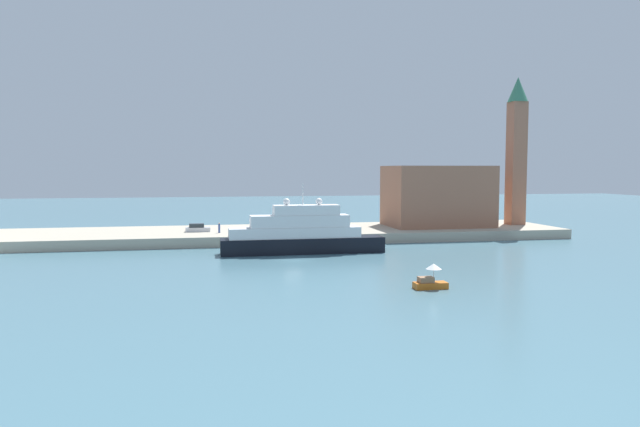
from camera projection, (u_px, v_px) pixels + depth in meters
name	position (u px, v px, depth m)	size (l,w,h in m)	color
ground	(293.00, 261.00, 83.06)	(400.00, 400.00, 0.00)	slate
quay_dock	(272.00, 234.00, 109.39)	(110.00, 21.95, 1.78)	#ADA38E
large_yacht	(301.00, 234.00, 90.36)	(25.33, 4.10, 10.85)	black
small_motorboat	(430.00, 279.00, 63.59)	(3.63, 1.73, 2.74)	#C66019
harbor_building	(437.00, 196.00, 115.58)	(19.53, 13.33, 11.91)	#9E664C
bell_tower	(517.00, 145.00, 118.12)	(4.03, 4.03, 29.71)	#9E664C
parked_car	(198.00, 228.00, 105.24)	(4.38, 1.80, 1.46)	silver
person_figure	(219.00, 228.00, 103.30)	(0.36, 0.36, 1.78)	#334C8C
mooring_bollard	(260.00, 234.00, 98.95)	(0.49, 0.49, 0.67)	black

